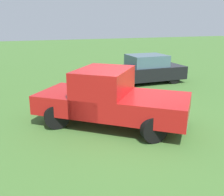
{
  "coord_description": "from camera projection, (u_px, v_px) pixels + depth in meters",
  "views": [
    {
      "loc": [
        3.35,
        7.2,
        3.25
      ],
      "look_at": [
        0.53,
        -0.26,
        0.9
      ],
      "focal_mm": 42.34,
      "sensor_mm": 36.0,
      "label": 1
    }
  ],
  "objects": [
    {
      "name": "sedan_near",
      "position": [
        144.0,
        70.0,
        14.16
      ],
      "size": [
        4.44,
        1.86,
        1.5
      ],
      "rotation": [
        0.0,
        0.0,
        0.0
      ],
      "color": "black",
      "rests_on": "ground_plane"
    },
    {
      "name": "ground_plane",
      "position": [
        130.0,
        125.0,
        8.52
      ],
      "size": [
        80.0,
        80.0,
        0.0
      ],
      "primitive_type": "plane",
      "color": "#477533"
    },
    {
      "name": "pickup_truck",
      "position": [
        108.0,
        97.0,
        8.35
      ],
      "size": [
        4.92,
        4.55,
        1.81
      ],
      "rotation": [
        0.0,
        0.0,
        2.45
      ],
      "color": "black",
      "rests_on": "ground_plane"
    }
  ]
}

